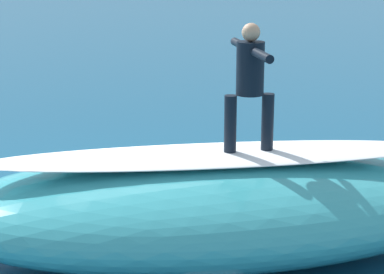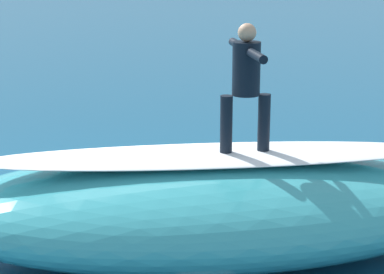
{
  "view_description": "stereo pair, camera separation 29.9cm",
  "coord_description": "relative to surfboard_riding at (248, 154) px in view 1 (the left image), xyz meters",
  "views": [
    {
      "loc": [
        3.25,
        8.88,
        3.61
      ],
      "look_at": [
        -1.1,
        0.55,
        1.02
      ],
      "focal_mm": 66.17,
      "sensor_mm": 36.0,
      "label": 1
    },
    {
      "loc": [
        2.99,
        9.01,
        3.61
      ],
      "look_at": [
        -1.1,
        0.55,
        1.02
      ],
      "focal_mm": 66.17,
      "sensor_mm": 36.0,
      "label": 2
    }
  ],
  "objects": [
    {
      "name": "wave_foam_lip",
      "position": [
        0.38,
        -0.13,
        0.0
      ],
      "size": [
        5.48,
        2.79,
        0.08
      ],
      "primitive_type": "ellipsoid",
      "rotation": [
        0.0,
        0.0,
        -0.34
      ],
      "color": "white",
      "rests_on": "wave_crest"
    },
    {
      "name": "surfboard_riding",
      "position": [
        0.0,
        0.0,
        0.0
      ],
      "size": [
        2.04,
        1.05,
        0.08
      ],
      "primitive_type": "ellipsoid",
      "rotation": [
        0.0,
        0.0,
        -0.28
      ],
      "color": "#EAE5C6",
      "rests_on": "wave_crest"
    },
    {
      "name": "ground_plane",
      "position": [
        1.02,
        -2.14,
        -1.21
      ],
      "size": [
        120.0,
        120.0,
        0.0
      ],
      "primitive_type": "plane",
      "color": "#145175"
    },
    {
      "name": "wave_crest",
      "position": [
        0.38,
        -0.13,
        -0.62
      ],
      "size": [
        7.02,
        4.9,
        1.17
      ],
      "primitive_type": "ellipsoid",
      "rotation": [
        0.0,
        0.0,
        -0.34
      ],
      "color": "teal",
      "rests_on": "ground_plane"
    },
    {
      "name": "surfer_paddling",
      "position": [
        -0.05,
        -3.12,
        -1.02
      ],
      "size": [
        1.52,
        0.82,
        0.29
      ],
      "rotation": [
        0.0,
        0.0,
        -2.73
      ],
      "color": "black",
      "rests_on": "surfboard_paddling"
    },
    {
      "name": "surfboard_paddling",
      "position": [
        -0.16,
        -3.17,
        -1.18
      ],
      "size": [
        2.16,
        1.33,
        0.06
      ],
      "primitive_type": "ellipsoid",
      "rotation": [
        0.0,
        0.0,
        -2.73
      ],
      "color": "#33B2D1",
      "rests_on": "ground_plane"
    },
    {
      "name": "surfer_riding",
      "position": [
        0.0,
        -0.0,
        0.91
      ],
      "size": [
        0.58,
        1.39,
        1.49
      ],
      "rotation": [
        0.0,
        0.0,
        -0.28
      ],
      "color": "black",
      "rests_on": "surfboard_riding"
    }
  ]
}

